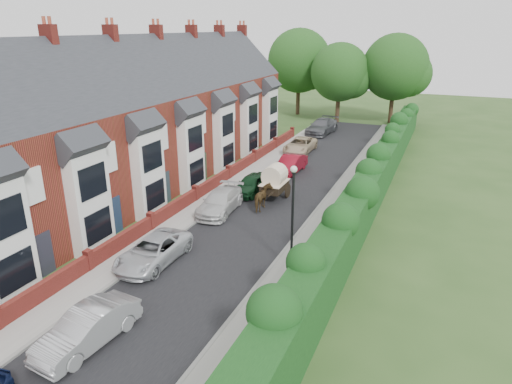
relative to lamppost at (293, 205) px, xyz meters
The scene contains 22 objects.
ground 6.20m from the lamppost, 130.36° to the right, with size 140.00×140.00×0.00m, color #2D4C1E.
road 8.66m from the lamppost, 119.12° to the left, with size 6.00×58.00×0.02m, color black.
pavement_hedge_side 7.71m from the lamppost, 88.36° to the left, with size 2.20×58.00×0.12m, color gray.
pavement_house_side 10.93m from the lamppost, 137.91° to the left, with size 1.70×58.00×0.12m, color gray.
kerb_hedge_side 7.76m from the lamppost, 96.92° to the left, with size 0.18×58.00×0.13m, color gray.
kerb_house_side 10.38m from the lamppost, 134.79° to the left, with size 0.18×58.00×0.13m, color gray.
hedge 7.47m from the lamppost, 74.05° to the left, with size 2.10×58.00×2.85m.
terrace_row 15.52m from the lamppost, 157.25° to the left, with size 9.05×40.50×11.50m.
garden_wall_row 10.98m from the lamppost, 145.56° to the left, with size 0.35×40.35×1.10m.
lamppost is the anchor object (origin of this frame).
tree_far_left 36.66m from the lamppost, 99.53° to the left, with size 7.14×6.80×9.29m.
tree_far_right 38.20m from the lamppost, 90.02° to the left, with size 7.98×7.60×10.31m.
tree_far_back 41.01m from the lamppost, 107.06° to the left, with size 8.40×8.00×10.82m.
car_silver_a 9.95m from the lamppost, 121.37° to the right, with size 1.47×4.21×1.39m, color #A2A3A7.
car_silver_b 7.25m from the lamppost, 161.66° to the right, with size 2.13×4.61×1.28m, color silver.
car_white 8.53m from the lamppost, 142.01° to the left, with size 1.89×4.65×1.35m, color silver.
car_green 11.03m from the lamppost, 123.44° to the left, with size 1.59×3.96×1.35m, color black.
car_red 15.56m from the lamppost, 109.05° to the left, with size 1.46×4.18×1.38m, color maroon.
car_beige 21.79m from the lamppost, 106.64° to the left, with size 2.21×4.78×1.33m, color #CAB192.
car_grey 29.80m from the lamppost, 102.45° to the left, with size 2.21×5.44×1.58m, color #53555A.
horse 7.95m from the lamppost, 122.39° to the left, with size 0.85×1.87×1.58m, color #47331A.
horse_cart 9.51m from the lamppost, 115.71° to the left, with size 1.52×3.36×2.42m.
Camera 1 is at (9.43, -14.54, 11.01)m, focal length 32.00 mm.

